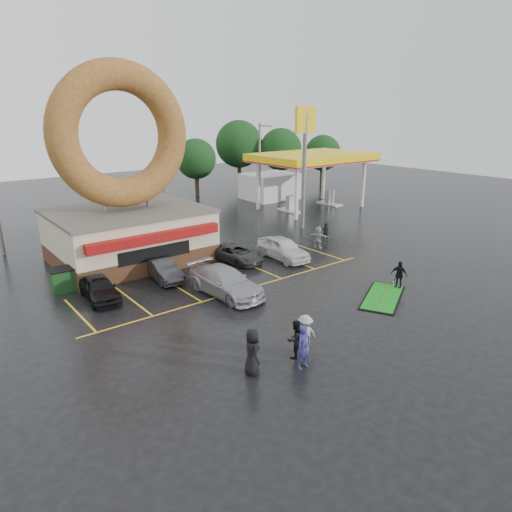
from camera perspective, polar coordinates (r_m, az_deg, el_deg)
ground at (r=25.15m, az=3.21°, el=-6.50°), size 120.00×120.00×0.00m
donut_shop at (r=33.01m, az=-15.89°, el=6.91°), size 10.20×8.70×13.50m
gas_station at (r=52.28m, az=4.69°, el=10.52°), size 12.30×13.65×5.90m
shell_sign at (r=40.66m, az=6.12°, el=13.58°), size 2.20×0.36×10.60m
streetlight_mid at (r=42.98m, az=-11.41°, el=10.09°), size 0.40×2.21×9.00m
streetlight_right at (r=50.29m, az=0.52°, el=11.53°), size 0.40×2.21×9.00m
tree_far_a at (r=62.82m, az=3.11°, el=13.15°), size 5.60×5.60×8.00m
tree_far_b at (r=65.57m, az=8.34°, el=12.62°), size 4.90×4.90×7.00m
tree_far_c at (r=63.39m, az=-2.13°, el=13.80°), size 6.30×6.30×9.00m
tree_far_d at (r=57.45m, az=-7.51°, el=11.93°), size 4.90×4.90×7.00m
car_black at (r=27.46m, az=-19.01°, el=-3.79°), size 1.94×4.16×1.38m
car_dgrey at (r=29.57m, az=-11.56°, el=-1.67°), size 1.69×4.06×1.31m
car_silver at (r=26.66m, az=-3.85°, el=-3.22°), size 2.63×5.58×1.57m
car_grey at (r=32.36m, az=-2.52°, el=0.31°), size 2.59×4.58×1.21m
car_white at (r=32.96m, az=3.40°, el=0.97°), size 2.18×4.77×1.58m
person_blue at (r=19.40m, az=5.99°, el=-11.24°), size 0.73×0.51×1.93m
person_blackjkt at (r=20.16m, az=4.92°, el=-10.31°), size 0.85×0.66×1.74m
person_hoodie at (r=20.45m, az=6.12°, el=-9.75°), size 1.26×0.81×1.85m
person_bystander at (r=18.91m, az=-0.49°, el=-11.87°), size 0.88×1.11×1.98m
person_cameraman at (r=28.82m, az=17.44°, el=-2.25°), size 0.67×1.07×1.71m
person_walker_near at (r=35.79m, az=7.77°, el=2.34°), size 1.13×1.68×1.74m
person_walker_far at (r=37.72m, az=8.68°, el=2.96°), size 0.68×0.62×1.57m
dumpster at (r=29.62m, az=-22.55°, el=-2.69°), size 1.89×1.33×1.30m
putting_green at (r=27.39m, az=15.55°, el=-4.98°), size 4.88×3.79×0.56m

